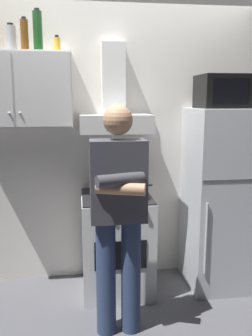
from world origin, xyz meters
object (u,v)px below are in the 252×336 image
at_px(stove_oven, 117,243).
at_px(bottle_spice_jar, 57,45).
at_px(range_hood, 114,109).
at_px(person_standing, 118,213).
at_px(refrigerator, 222,199).
at_px(cooking_pot, 134,191).
at_px(upper_cabinet, 17,90).
at_px(microwave, 226,92).
at_px(bottle_canister_steel, 11,39).
at_px(bottle_wine_green, 38,31).
at_px(bottle_beer_brown, 24,35).

distance_m(stove_oven, bottle_spice_jar, 1.75).
bearing_deg(range_hood, person_standing, -93.91).
bearing_deg(refrigerator, cooking_pot, -171.68).
distance_m(upper_cabinet, refrigerator, 2.00).
height_order(microwave, cooking_pot, microwave).
bearing_deg(bottle_canister_steel, cooking_pot, -15.33).
bearing_deg(stove_oven, bottle_canister_steel, 170.15).
bearing_deg(microwave, bottle_canister_steel, 175.99).
bearing_deg(refrigerator, bottle_wine_green, 175.43).
bearing_deg(upper_cabinet, microwave, -3.48).
height_order(range_hood, refrigerator, range_hood).
relative_size(person_standing, cooking_pot, 5.20).
relative_size(upper_cabinet, bottle_canister_steel, 4.07).
bearing_deg(stove_oven, microwave, 1.15).
height_order(range_hood, person_standing, range_hood).
xyz_separation_m(bottle_canister_steel, bottle_wine_green, (0.21, -0.02, 0.06)).
bearing_deg(bottle_spice_jar, upper_cabinet, 179.81).
distance_m(stove_oven, cooking_pot, 0.53).
xyz_separation_m(stove_oven, cooking_pot, (0.13, -0.12, 0.50)).
bearing_deg(bottle_canister_steel, microwave, -4.01).
xyz_separation_m(range_hood, person_standing, (-0.05, -0.73, -0.70)).
relative_size(range_hood, bottle_canister_steel, 3.39).
height_order(upper_cabinet, range_hood, range_hood).
distance_m(bottle_spice_jar, bottle_wine_green, 0.18).
relative_size(range_hood, bottle_beer_brown, 2.84).
relative_size(upper_cabinet, bottle_wine_green, 2.70).
bearing_deg(cooking_pot, person_standing, -110.30).
bearing_deg(bottle_wine_green, bottle_canister_steel, 175.18).
bearing_deg(refrigerator, upper_cabinet, 175.93).
bearing_deg(bottle_wine_green, bottle_beer_brown, -173.27).
distance_m(microwave, cooking_pot, 1.16).
height_order(stove_oven, bottle_beer_brown, bottle_beer_brown).
xyz_separation_m(stove_oven, bottle_beer_brown, (-0.72, 0.11, 1.74)).
relative_size(cooking_pot, bottle_spice_jar, 2.34).
xyz_separation_m(person_standing, bottle_spice_jar, (-0.42, 0.73, 1.21)).
height_order(refrigerator, person_standing, person_standing).
xyz_separation_m(upper_cabinet, stove_oven, (0.80, -0.13, -1.32)).
xyz_separation_m(person_standing, bottle_wine_green, (-0.56, 0.73, 1.31)).
bearing_deg(bottle_spice_jar, person_standing, -60.34).
bearing_deg(bottle_canister_steel, bottle_wine_green, -4.82).
height_order(microwave, bottle_spice_jar, bottle_spice_jar).
distance_m(cooking_pot, bottle_canister_steel, 1.57).
bearing_deg(refrigerator, bottle_canister_steel, 175.40).
distance_m(upper_cabinet, person_standing, 1.35).
xyz_separation_m(stove_oven, refrigerator, (0.95, 0.00, 0.37)).
distance_m(range_hood, refrigerator, 1.25).
relative_size(upper_cabinet, refrigerator, 0.56).
distance_m(range_hood, bottle_beer_brown, 0.92).
xyz_separation_m(bottle_beer_brown, bottle_wine_green, (0.10, 0.01, 0.03)).
height_order(stove_oven, microwave, microwave).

